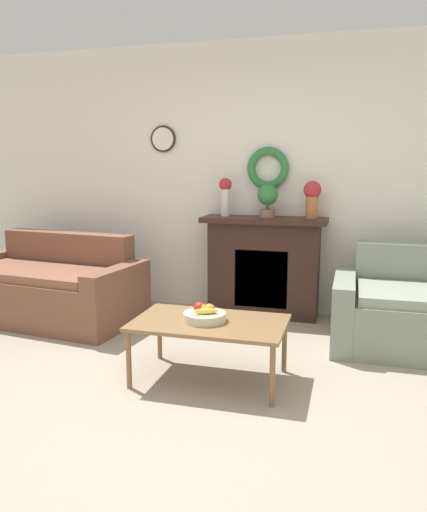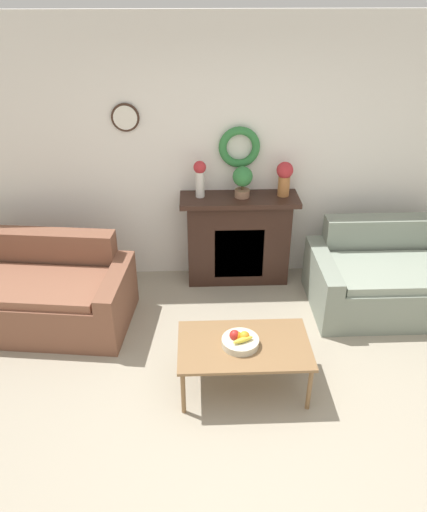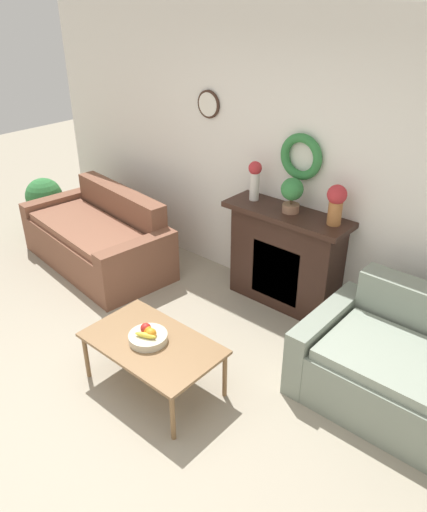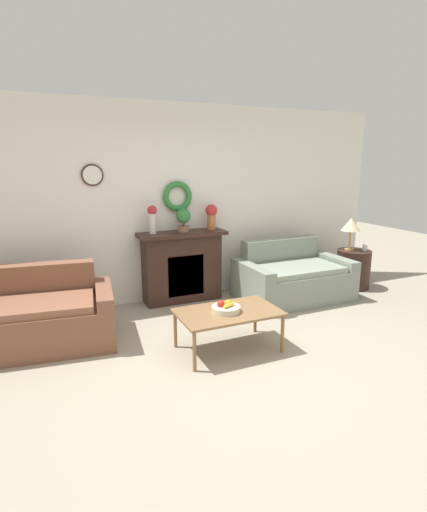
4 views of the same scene
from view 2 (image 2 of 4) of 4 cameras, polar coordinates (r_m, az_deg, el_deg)
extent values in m
plane|color=#9E937F|center=(3.92, 3.87, -20.01)|extent=(16.00, 16.00, 0.00)
cube|color=white|center=(5.19, 1.73, 11.39)|extent=(6.80, 0.06, 2.70)
cylinder|color=#382319|center=(5.06, -10.05, 15.32)|extent=(0.27, 0.02, 0.27)
cylinder|color=white|center=(5.05, -10.07, 15.29)|extent=(0.23, 0.01, 0.23)
torus|color=#337A3D|center=(5.09, 2.98, 12.31)|extent=(0.42, 0.08, 0.42)
cube|color=#331E16|center=(5.36, 2.82, 1.75)|extent=(1.07, 0.34, 0.94)
cube|color=black|center=(5.26, 2.94, 0.28)|extent=(0.51, 0.02, 0.56)
cube|color=orange|center=(5.28, 2.93, -0.43)|extent=(0.41, 0.01, 0.31)
cube|color=#331E16|center=(5.11, 2.99, 6.46)|extent=(1.21, 0.41, 0.05)
cube|color=brown|center=(5.03, -20.20, -5.70)|extent=(1.55, 0.88, 0.44)
cube|color=brown|center=(5.28, -18.71, -1.22)|extent=(1.48, 0.37, 0.82)
cube|color=brown|center=(4.80, -10.89, -5.06)|extent=(0.28, 0.92, 0.58)
cube|color=brown|center=(4.89, -20.73, -3.21)|extent=(1.48, 0.81, 0.08)
cube|color=gray|center=(5.25, 19.73, -4.07)|extent=(1.21, 0.77, 0.43)
cube|color=gray|center=(5.54, 18.38, 0.39)|extent=(1.20, 0.22, 0.82)
cube|color=gray|center=(5.09, 12.25, -3.09)|extent=(0.17, 0.98, 0.57)
cube|color=gray|center=(5.12, 20.21, -1.71)|extent=(1.16, 0.71, 0.08)
cube|color=olive|center=(4.01, 3.52, -10.16)|extent=(1.05, 0.63, 0.03)
cylinder|color=olive|center=(3.94, -3.48, -15.33)|extent=(0.04, 0.04, 0.40)
cylinder|color=olive|center=(4.03, 10.91, -14.71)|extent=(0.04, 0.04, 0.40)
cylinder|color=olive|center=(4.35, -3.38, -10.14)|extent=(0.04, 0.04, 0.40)
cylinder|color=olive|center=(4.43, 9.43, -9.71)|extent=(0.04, 0.04, 0.40)
cylinder|color=beige|center=(3.98, 3.08, -9.79)|extent=(0.29, 0.29, 0.06)
sphere|color=#B2231E|center=(3.96, 2.43, -9.02)|extent=(0.08, 0.08, 0.08)
sphere|color=orange|center=(3.96, 2.73, -9.08)|extent=(0.07, 0.07, 0.07)
sphere|color=orange|center=(3.95, 3.57, -9.15)|extent=(0.08, 0.08, 0.08)
ellipsoid|color=yellow|center=(3.92, 3.36, -9.54)|extent=(0.17, 0.10, 0.04)
cylinder|color=silver|center=(5.07, -1.55, 8.19)|extent=(0.09, 0.09, 0.27)
sphere|color=#B72D33|center=(5.00, -1.58, 10.11)|extent=(0.13, 0.13, 0.13)
cylinder|color=#AD6B38|center=(5.16, 8.03, 7.95)|extent=(0.12, 0.12, 0.21)
sphere|color=#B72D33|center=(5.10, 8.16, 9.68)|extent=(0.17, 0.17, 0.17)
cylinder|color=#8E664C|center=(5.11, 3.29, 7.18)|extent=(0.15, 0.15, 0.08)
cylinder|color=#4C3823|center=(5.08, 3.31, 7.87)|extent=(0.02, 0.02, 0.06)
sphere|color=#337A3D|center=(5.04, 3.35, 9.06)|extent=(0.20, 0.20, 0.20)
camera|label=1|loc=(1.99, 61.43, -42.68)|focal=35.00mm
camera|label=3|loc=(2.89, 66.34, 8.43)|focal=35.00mm
camera|label=4|loc=(1.77, -84.06, -40.95)|focal=28.00mm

